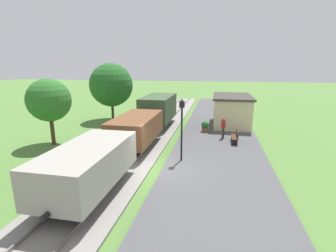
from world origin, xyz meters
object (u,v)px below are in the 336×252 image
at_px(potted_planter, 205,126).
at_px(tree_trackside_far, 111,85).
at_px(lamp_post_near, 182,119).
at_px(station_hut, 232,110).
at_px(bench_near_hut, 235,137).
at_px(person_waiting, 223,127).
at_px(tree_trackside_mid, 49,100).
at_px(bench_down_platform, 229,111).
at_px(freight_train, 139,127).

distance_m(potted_planter, tree_trackside_far, 11.16).
distance_m(lamp_post_near, tree_trackside_far, 13.98).
bearing_deg(potted_planter, station_hut, 54.12).
height_order(bench_near_hut, person_waiting, person_waiting).
bearing_deg(person_waiting, tree_trackside_mid, 31.02).
height_order(bench_down_platform, tree_trackside_far, tree_trackside_far).
relative_size(freight_train, lamp_post_near, 5.24).
height_order(bench_near_hut, potted_planter, potted_planter).
height_order(bench_down_platform, tree_trackside_mid, tree_trackside_mid).
relative_size(tree_trackside_mid, tree_trackside_far, 0.81).
relative_size(potted_planter, tree_trackside_far, 0.15).
relative_size(freight_train, bench_down_platform, 12.93).
xyz_separation_m(lamp_post_near, tree_trackside_far, (-9.01, 10.65, 0.96)).
xyz_separation_m(potted_planter, tree_trackside_mid, (-10.98, -4.97, 2.60)).
bearing_deg(tree_trackside_mid, lamp_post_near, -10.89).
bearing_deg(potted_planter, bench_near_hut, -49.18).
relative_size(bench_near_hut, lamp_post_near, 0.41).
height_order(bench_down_platform, person_waiting, person_waiting).
height_order(bench_near_hut, tree_trackside_far, tree_trackside_far).
bearing_deg(person_waiting, lamp_post_near, 80.47).
relative_size(freight_train, potted_planter, 21.18).
xyz_separation_m(bench_near_hut, potted_planter, (-2.34, 2.71, 0.00)).
bearing_deg(potted_planter, tree_trackside_mid, -155.65).
relative_size(station_hut, bench_down_platform, 3.87).
bearing_deg(person_waiting, freight_train, 39.02).
xyz_separation_m(lamp_post_near, tree_trackside_mid, (-9.93, 1.91, 0.53)).
relative_size(station_hut, tree_trackside_far, 0.96).
height_order(bench_near_hut, tree_trackside_mid, tree_trackside_mid).
bearing_deg(potted_planter, freight_train, -136.96).
height_order(station_hut, person_waiting, station_hut).
relative_size(station_hut, potted_planter, 6.33).
xyz_separation_m(freight_train, bench_near_hut, (6.85, 1.50, -0.78)).
relative_size(lamp_post_near, tree_trackside_far, 0.62).
bearing_deg(freight_train, person_waiting, 22.62).
distance_m(station_hut, potted_planter, 4.02).
xyz_separation_m(freight_train, person_waiting, (5.97, 2.49, -0.32)).
relative_size(bench_down_platform, person_waiting, 0.88).
relative_size(person_waiting, tree_trackside_mid, 0.35).
bearing_deg(station_hut, tree_trackside_mid, -148.48).
bearing_deg(bench_near_hut, lamp_post_near, -129.04).
distance_m(station_hut, lamp_post_near, 10.65).
distance_m(bench_near_hut, tree_trackside_far, 14.31).
xyz_separation_m(freight_train, lamp_post_near, (3.46, -2.67, 1.30)).
xyz_separation_m(person_waiting, tree_trackside_mid, (-12.44, -3.25, 2.14)).
xyz_separation_m(freight_train, station_hut, (6.80, 7.38, 0.15)).
bearing_deg(bench_down_platform, bench_near_hut, -90.00).
height_order(freight_train, station_hut, station_hut).
bearing_deg(freight_train, station_hut, 47.33).
height_order(bench_down_platform, lamp_post_near, lamp_post_near).
xyz_separation_m(person_waiting, potted_planter, (-1.46, 1.72, -0.46)).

